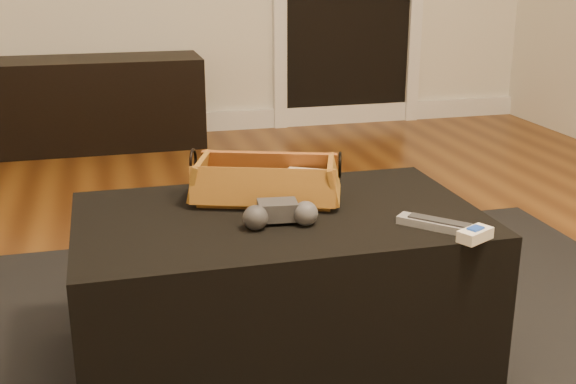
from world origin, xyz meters
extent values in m
cube|color=brown|center=(0.00, 0.00, -0.01)|extent=(5.00, 5.50, 0.01)
cube|color=white|center=(0.00, 2.73, 0.06)|extent=(5.00, 0.04, 0.12)
cube|color=black|center=(-0.33, 2.51, 0.25)|extent=(1.29, 0.45, 0.51)
cube|color=black|center=(0.16, -0.09, 0.01)|extent=(2.60, 2.00, 0.01)
cube|color=black|center=(0.16, -0.04, 0.22)|extent=(1.00, 0.60, 0.42)
cube|color=black|center=(0.13, 0.06, 0.46)|extent=(0.21, 0.09, 0.02)
cube|color=#CAB08C|center=(0.26, 0.06, 0.47)|extent=(0.13, 0.12, 0.06)
cube|color=#A86826|center=(0.15, 0.07, 0.44)|extent=(0.37, 0.26, 0.01)
cube|color=#A65825|center=(0.18, 0.15, 0.49)|extent=(0.36, 0.15, 0.10)
cube|color=#AF7027|center=(0.12, -0.01, 0.49)|extent=(0.36, 0.15, 0.10)
cube|color=#AB7626|center=(0.32, 0.01, 0.49)|extent=(0.09, 0.18, 0.10)
cube|color=#926021|center=(-0.02, 0.13, 0.49)|extent=(0.09, 0.18, 0.10)
torus|color=black|center=(0.33, 0.01, 0.53)|extent=(0.03, 0.07, 0.07)
torus|color=black|center=(-0.03, 0.13, 0.53)|extent=(0.03, 0.07, 0.07)
cube|color=#303133|center=(0.14, -0.10, 0.46)|extent=(0.10, 0.08, 0.04)
sphere|color=#2F2F32|center=(0.08, -0.13, 0.46)|extent=(0.06, 0.06, 0.06)
sphere|color=#404043|center=(0.20, -0.13, 0.46)|extent=(0.06, 0.06, 0.06)
cube|color=#989A9F|center=(0.50, -0.24, 0.44)|extent=(0.17, 0.17, 0.02)
cube|color=#272729|center=(0.50, -0.24, 0.45)|extent=(0.12, 0.13, 0.00)
cube|color=white|center=(0.54, -0.32, 0.45)|extent=(0.09, 0.08, 0.03)
cube|color=blue|center=(0.54, -0.32, 0.46)|extent=(0.04, 0.04, 0.01)
camera|label=1|loc=(-0.25, -1.68, 1.04)|focal=45.00mm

